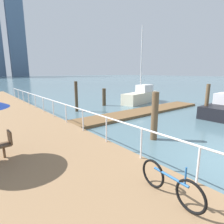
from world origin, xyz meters
TOP-DOWN VIEW (x-y plane):
  - ground_plane at (0.00, 20.00)m, footprint 300.00×300.00m
  - floating_dock at (3.35, 7.91)m, footprint 13.69×2.00m
  - boardwalk_railing at (-3.15, 8.61)m, footprint 0.06×25.16m
  - dock_piling_0 at (5.94, 3.93)m, footprint 0.26×0.26m
  - dock_piling_1 at (-0.52, 3.42)m, footprint 0.33×0.33m
  - dock_piling_2 at (3.11, 12.53)m, footprint 0.35×0.35m
  - dock_piling_3 at (-0.32, 11.74)m, footprint 0.26×0.26m
  - moored_boat_1 at (7.32, 11.53)m, footprint 5.41×2.60m
  - moored_boat_2 at (7.60, 3.33)m, footprint 4.67×2.01m
  - bicycle_at_railing at (-4.13, 0.07)m, footprint 0.22×1.77m
  - cafe_chair_0 at (-6.64, 4.79)m, footprint 0.49×0.46m
  - skyline_tower_4 at (27.76, 155.66)m, footprint 11.88×7.21m

SIDE VIEW (x-z plane):
  - ground_plane at x=0.00m, z-range 0.00..0.00m
  - floating_dock at x=3.35m, z-range 0.00..0.18m
  - moored_boat_2 at x=7.60m, z-range -0.22..1.45m
  - moored_boat_1 at x=7.32m, z-range -3.15..4.66m
  - bicycle_at_railing at x=-4.13m, z-range 0.30..1.24m
  - dock_piling_2 at x=3.11m, z-range 0.00..1.69m
  - cafe_chair_0 at x=-6.64m, z-range 0.48..1.38m
  - dock_piling_1 at x=-0.52m, z-range 0.00..2.34m
  - dock_piling_0 at x=5.94m, z-range 0.00..2.44m
  - boardwalk_railing at x=-3.15m, z-range 0.72..1.80m
  - dock_piling_3 at x=-0.32m, z-range 0.00..2.51m
  - skyline_tower_4 at x=27.76m, z-range 0.00..66.19m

